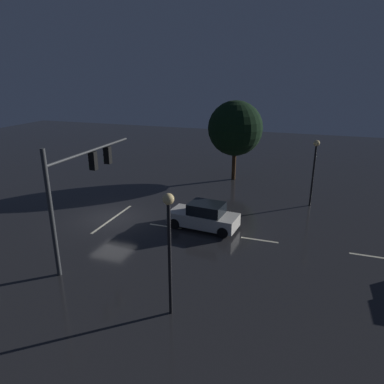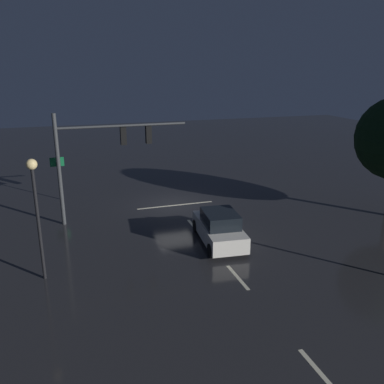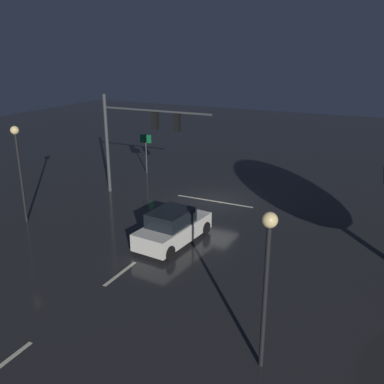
{
  "view_description": "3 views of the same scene",
  "coord_description": "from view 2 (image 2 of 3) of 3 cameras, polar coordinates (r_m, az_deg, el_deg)",
  "views": [
    {
      "loc": [
        19.07,
        12.34,
        9.4
      ],
      "look_at": [
        -1.03,
        5.44,
        2.16
      ],
      "focal_mm": 33.09,
      "sensor_mm": 36.0,
      "label": 1
    },
    {
      "loc": [
        6.64,
        24.29,
        8.69
      ],
      "look_at": [
        0.59,
        5.44,
        2.53
      ],
      "focal_mm": 38.28,
      "sensor_mm": 36.0,
      "label": 2
    },
    {
      "loc": [
        -9.67,
        22.87,
        8.96
      ],
      "look_at": [
        -0.87,
        4.98,
        2.2
      ],
      "focal_mm": 40.05,
      "sensor_mm": 36.0,
      "label": 3
    }
  ],
  "objects": [
    {
      "name": "ground_plane",
      "position": [
        26.64,
        -2.38,
        -1.77
      ],
      "size": [
        80.0,
        80.0,
        0.0
      ],
      "primitive_type": "plane",
      "color": "#232326"
    },
    {
      "name": "traffic_signal_assembly",
      "position": [
        23.5,
        -12.47,
        6.0
      ],
      "size": [
        7.33,
        0.47,
        6.26
      ],
      "color": "#383A3D",
      "rests_on": "ground_plane"
    },
    {
      "name": "lane_dash_far",
      "position": [
        23.05,
        0.29,
        -4.86
      ],
      "size": [
        0.16,
        2.2,
        0.01
      ],
      "primitive_type": "cube",
      "rotation": [
        0.0,
        0.0,
        1.57
      ],
      "color": "beige",
      "rests_on": "ground_plane"
    },
    {
      "name": "lane_dash_mid",
      "position": [
        17.99,
        6.36,
        -11.7
      ],
      "size": [
        0.16,
        2.2,
        0.01
      ],
      "primitive_type": "cube",
      "rotation": [
        0.0,
        0.0,
        1.57
      ],
      "color": "beige",
      "rests_on": "ground_plane"
    },
    {
      "name": "lane_dash_near",
      "position": [
        13.72,
        17.44,
        -22.93
      ],
      "size": [
        0.16,
        2.2,
        0.01
      ],
      "primitive_type": "cube",
      "rotation": [
        0.0,
        0.0,
        1.57
      ],
      "color": "beige",
      "rests_on": "ground_plane"
    },
    {
      "name": "stop_bar",
      "position": [
        26.53,
        -2.31,
        -1.85
      ],
      "size": [
        5.0,
        0.16,
        0.01
      ],
      "primitive_type": "cube",
      "color": "beige",
      "rests_on": "ground_plane"
    },
    {
      "name": "car_approaching",
      "position": [
        20.83,
        3.82,
        -5.03
      ],
      "size": [
        2.26,
        4.5,
        1.7
      ],
      "color": "silver",
      "rests_on": "ground_plane"
    },
    {
      "name": "street_lamp_right_kerb",
      "position": [
        17.51,
        -20.97,
        -0.7
      ],
      "size": [
        0.44,
        0.44,
        5.2
      ],
      "color": "black",
      "rests_on": "ground_plane"
    },
    {
      "name": "route_sign",
      "position": [
        28.52,
        -18.22,
        3.08
      ],
      "size": [
        0.9,
        0.13,
        2.94
      ],
      "color": "#383A3D",
      "rests_on": "ground_plane"
    }
  ]
}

